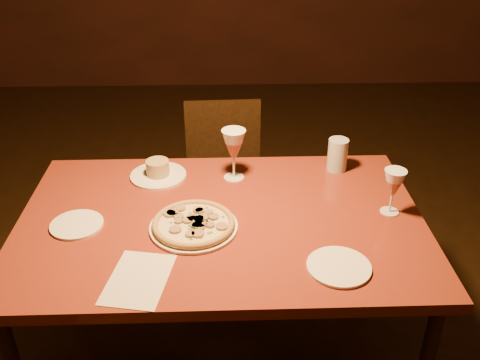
{
  "coord_description": "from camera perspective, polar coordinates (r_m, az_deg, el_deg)",
  "views": [
    {
      "loc": [
        -0.24,
        -1.41,
        1.77
      ],
      "look_at": [
        -0.19,
        0.17,
        0.86
      ],
      "focal_mm": 40.0,
      "sensor_mm": 36.0,
      "label": 1
    }
  ],
  "objects": [
    {
      "name": "dining_table",
      "position": [
        1.88,
        -1.99,
        -5.74
      ],
      "size": [
        1.39,
        0.9,
        0.74
      ],
      "rotation": [
        0.0,
        0.0,
        0.0
      ],
      "color": "maroon",
      "rests_on": "floor"
    },
    {
      "name": "chair_far",
      "position": [
        2.72,
        -1.69,
        0.75
      ],
      "size": [
        0.4,
        0.4,
        0.79
      ],
      "rotation": [
        0.0,
        0.0,
        0.04
      ],
      "color": "black",
      "rests_on": "floor"
    },
    {
      "name": "pizza_plate",
      "position": [
        1.79,
        -4.98,
        -4.71
      ],
      "size": [
        0.29,
        0.29,
        0.03
      ],
      "color": "white",
      "rests_on": "dining_table"
    },
    {
      "name": "ramekin_saucer",
      "position": [
        2.1,
        -8.74,
        0.89
      ],
      "size": [
        0.22,
        0.22,
        0.07
      ],
      "color": "white",
      "rests_on": "dining_table"
    },
    {
      "name": "wine_glass_far",
      "position": [
        2.03,
        -0.67,
        2.72
      ],
      "size": [
        0.09,
        0.09,
        0.2
      ],
      "primitive_type": null,
      "color": "#A45E44",
      "rests_on": "dining_table"
    },
    {
      "name": "wine_glass_right",
      "position": [
        1.9,
        15.96,
        -1.21
      ],
      "size": [
        0.08,
        0.08,
        0.17
      ],
      "primitive_type": null,
      "color": "#A45E44",
      "rests_on": "dining_table"
    },
    {
      "name": "water_tumbler",
      "position": [
        2.14,
        10.36,
        2.66
      ],
      "size": [
        0.08,
        0.08,
        0.13
      ],
      "primitive_type": "cylinder",
      "color": "#ACB8BC",
      "rests_on": "dining_table"
    },
    {
      "name": "side_plate_left",
      "position": [
        1.88,
        -17.02,
        -4.58
      ],
      "size": [
        0.18,
        0.18,
        0.01
      ],
      "primitive_type": "cylinder",
      "color": "white",
      "rests_on": "dining_table"
    },
    {
      "name": "side_plate_near",
      "position": [
        1.65,
        10.5,
        -9.09
      ],
      "size": [
        0.19,
        0.19,
        0.01
      ],
      "primitive_type": "cylinder",
      "color": "white",
      "rests_on": "dining_table"
    },
    {
      "name": "menu_card",
      "position": [
        1.61,
        -10.77,
        -10.34
      ],
      "size": [
        0.21,
        0.27,
        0.0
      ],
      "primitive_type": "cube",
      "rotation": [
        0.0,
        0.0,
        -0.18
      ],
      "color": "beige",
      "rests_on": "dining_table"
    }
  ]
}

